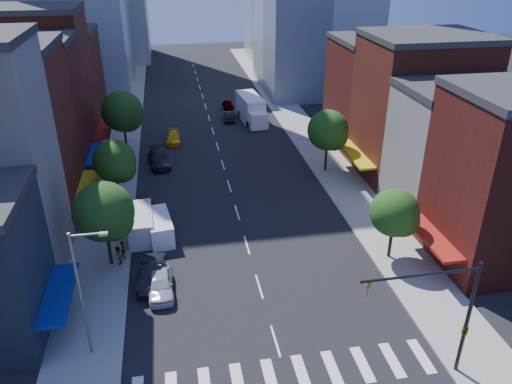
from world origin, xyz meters
The scene contains 29 objects.
ground centered at (0.00, 0.00, 0.00)m, with size 220.00×220.00×0.00m, color black.
sidewalk_left centered at (-12.50, 40.00, 0.07)m, with size 5.00×120.00×0.15m, color gray.
sidewalk_right centered at (12.50, 40.00, 0.07)m, with size 5.00×120.00×0.15m, color gray.
crosswalk centered at (0.00, -3.00, 0.01)m, with size 19.00×3.00×0.01m, color silver.
bldg_left_3 centered at (-21.00, 29.00, 7.50)m, with size 12.00×8.00×15.00m, color #4D1813.
bldg_left_4 centered at (-21.00, 37.50, 8.50)m, with size 12.00×9.00×17.00m, color #5E2316.
bldg_left_5 centered at (-21.00, 47.00, 6.50)m, with size 12.00×10.00×13.00m, color #4D1813.
bldg_right_1 centered at (21.00, 15.00, 6.00)m, with size 12.00×8.00×12.00m, color #B3AFA5.
bldg_right_2 centered at (21.00, 24.00, 7.50)m, with size 12.00×10.00×15.00m, color #5E2316.
bldg_right_3 centered at (21.00, 34.00, 6.50)m, with size 12.00×10.00×13.00m, color #4D1813.
traffic_signal centered at (9.94, -4.50, 4.16)m, with size 7.24×2.24×8.00m.
streetlight centered at (-11.81, 1.00, 5.28)m, with size 2.25×0.25×9.00m.
tree_left_near centered at (-11.35, 10.92, 4.87)m, with size 4.80×4.80×7.30m.
tree_left_mid centered at (-11.35, 21.92, 4.53)m, with size 4.20×4.20×6.65m.
tree_left_far centered at (-11.35, 35.92, 5.20)m, with size 5.00×5.00×7.75m.
tree_right_near centered at (11.65, 7.92, 4.19)m, with size 4.00×4.00×6.20m.
tree_right_far centered at (11.65, 25.92, 4.86)m, with size 4.60×4.60×7.20m.
parked_car_front centered at (-7.50, 6.66, 0.79)m, with size 1.87×4.64×1.58m, color silver.
parked_car_second centered at (-8.17, 8.04, 0.80)m, with size 1.70×4.88×1.61m, color black.
parked_car_third centered at (-9.50, 18.60, 0.66)m, with size 2.20×4.77×1.32m, color #999999.
parked_car_rear centered at (-7.50, 31.19, 0.81)m, with size 2.28×5.61×1.63m, color black.
cargo_van_near centered at (-9.16, 15.19, 1.15)m, with size 2.46×5.57×2.33m.
cargo_van_far centered at (-7.48, 14.58, 1.04)m, with size 2.61×5.14×2.10m.
taxi centered at (-5.59, 38.55, 0.66)m, with size 1.85×4.54×1.32m, color #F1B30C.
traffic_car_oncoming centered at (2.85, 46.36, 0.68)m, with size 1.44×4.13×1.36m, color black.
traffic_car_far centered at (3.49, 52.50, 0.64)m, with size 1.52×3.78×1.29m, color #999999.
box_truck centered at (6.10, 45.45, 1.73)m, with size 3.50×9.28×3.65m.
pedestrian_near centered at (-10.50, 11.66, 0.97)m, with size 0.60×0.39×1.63m, color #999999.
pedestrian_far centered at (-10.88, 10.82, 0.96)m, with size 0.79×0.61×1.62m, color #999999.
Camera 1 is at (-5.76, -24.71, 23.99)m, focal length 35.00 mm.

